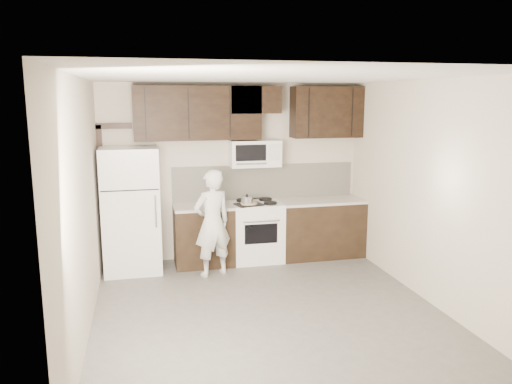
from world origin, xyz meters
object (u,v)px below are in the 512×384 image
object	(u,v)px
microwave	(255,153)
person	(212,223)
stove	(256,231)
refrigerator	(131,210)

from	to	relation	value
microwave	person	xyz separation A→B (m)	(-0.75, -0.63, -0.89)
person	stove	bearing A→B (deg)	-165.29
microwave	refrigerator	distance (m)	2.00
stove	person	size ratio (longest dim) A/B	0.62
stove	refrigerator	world-z (taller)	refrigerator
microwave	person	bearing A→B (deg)	-140.08
refrigerator	person	size ratio (longest dim) A/B	1.19
stove	microwave	xyz separation A→B (m)	(-0.00, 0.12, 1.19)
stove	refrigerator	size ratio (longest dim) A/B	0.52
refrigerator	person	xyz separation A→B (m)	(1.10, -0.46, -0.14)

